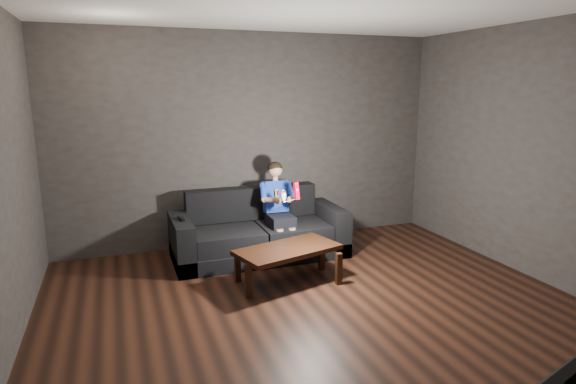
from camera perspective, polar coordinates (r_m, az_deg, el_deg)
name	(u,v)px	position (r m, az deg, el deg)	size (l,w,h in m)	color
floor	(332,324)	(4.36, 5.28, -15.37)	(5.00, 5.00, 0.00)	black
back_wall	(252,140)	(6.24, -4.29, 6.16)	(5.00, 0.04, 2.70)	#36302F
right_wall	(566,157)	(5.47, 30.09, 3.63)	(0.04, 5.00, 2.70)	#36302F
sofa	(259,235)	(5.87, -3.51, -5.13)	(2.06, 0.89, 0.79)	black
child	(278,201)	(5.78, -1.18, -1.11)	(0.43, 0.53, 1.05)	black
wii_remote_red	(297,191)	(5.39, 1.01, 0.13)	(0.06, 0.08, 0.20)	red
nunchuk_white	(284,196)	(5.35, -0.53, -0.43)	(0.07, 0.09, 0.15)	silver
wii_remote_black	(181,219)	(5.53, -12.57, -3.10)	(0.06, 0.16, 0.03)	black
coffee_table	(288,252)	(5.05, -0.03, -7.16)	(1.17, 0.81, 0.39)	black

